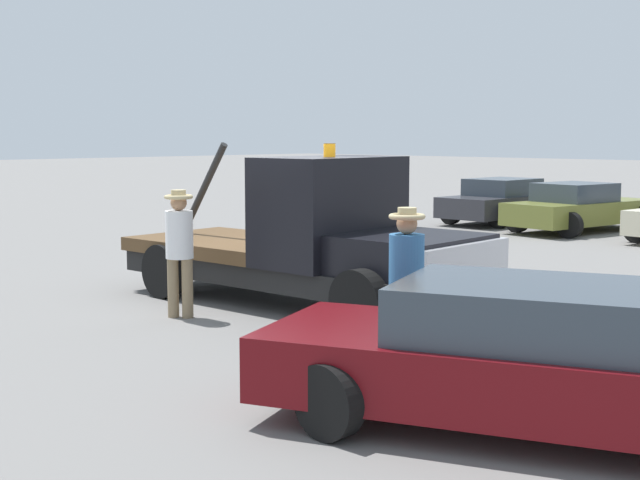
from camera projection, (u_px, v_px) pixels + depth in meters
name	position (u px, v px, depth m)	size (l,w,h in m)	color
ground_plane	(297.00, 304.00, 13.96)	(160.00, 160.00, 0.00)	slate
tow_truck	(316.00, 244.00, 13.59)	(6.26, 2.58, 2.51)	black
foreground_car	(549.00, 362.00, 7.83)	(5.59, 3.70, 1.34)	#5B0A0F
person_near_truck	(406.00, 275.00, 9.90)	(0.41, 0.41, 1.84)	#38383D
person_at_hood	(179.00, 243.00, 12.79)	(0.41, 0.41, 1.85)	#847051
parked_car_charcoal	(506.00, 201.00, 26.75)	(2.49, 4.80, 1.34)	#2D2D33
parked_car_olive	(578.00, 208.00, 24.29)	(2.83, 4.75, 1.34)	olive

